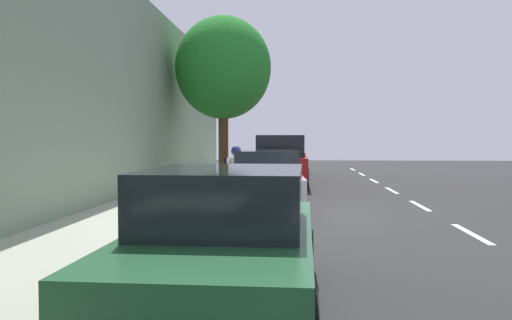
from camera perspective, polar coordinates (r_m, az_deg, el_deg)
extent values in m
plane|color=#292929|center=(12.87, 5.07, -5.83)|extent=(62.92, 62.92, 0.00)
cube|color=#A7AA96|center=(13.30, -10.56, -5.29)|extent=(3.09, 39.32, 0.14)
cube|color=gray|center=(12.98, -3.58, -5.44)|extent=(0.16, 39.32, 0.14)
cube|color=white|center=(31.53, 10.45, -1.01)|extent=(0.14, 2.20, 0.01)
cube|color=white|center=(27.37, 11.39, -1.52)|extent=(0.14, 2.20, 0.01)
cube|color=white|center=(23.22, 12.66, -2.22)|extent=(0.14, 2.20, 0.01)
cube|color=white|center=(19.09, 14.50, -3.21)|extent=(0.14, 2.20, 0.01)
cube|color=white|center=(15.00, 17.34, -4.75)|extent=(0.14, 2.20, 0.01)
cube|color=white|center=(10.99, 22.32, -7.39)|extent=(0.14, 2.20, 0.01)
cube|color=white|center=(12.87, 2.95, -5.81)|extent=(0.12, 39.32, 0.01)
cube|color=gray|center=(13.82, -17.94, 8.08)|extent=(0.50, 39.32, 6.47)
cube|color=slate|center=(26.21, 2.94, 0.05)|extent=(2.00, 4.74, 0.90)
cube|color=black|center=(26.19, 2.95, 1.87)|extent=(1.74, 3.14, 0.76)
cylinder|color=black|center=(24.84, 0.77, -0.99)|extent=(0.24, 0.76, 0.76)
cylinder|color=black|center=(24.75, 4.81, -1.01)|extent=(0.24, 0.76, 0.76)
cylinder|color=black|center=(27.74, 1.28, -0.64)|extent=(0.24, 0.76, 0.76)
cylinder|color=black|center=(27.66, 4.89, -0.66)|extent=(0.24, 0.76, 0.76)
cube|color=maroon|center=(20.27, 2.75, -0.70)|extent=(1.97, 5.31, 0.80)
cube|color=black|center=(19.31, 2.69, 1.52)|extent=(1.73, 1.50, 0.80)
cube|color=maroon|center=(21.44, 2.83, 0.69)|extent=(1.87, 2.66, 0.12)
cylinder|color=black|center=(18.70, -0.14, -2.03)|extent=(0.22, 0.80, 0.80)
cylinder|color=black|center=(18.65, 5.40, -2.06)|extent=(0.22, 0.80, 0.80)
cylinder|color=black|center=(21.96, 0.50, -1.38)|extent=(0.22, 0.80, 0.80)
cylinder|color=black|center=(21.92, 5.21, -1.40)|extent=(0.22, 0.80, 0.80)
cube|color=white|center=(13.58, 1.17, -2.84)|extent=(1.99, 4.49, 0.64)
cube|color=black|center=(13.54, 1.17, -0.23)|extent=(1.66, 2.18, 0.60)
cylinder|color=black|center=(12.28, -2.65, -4.66)|extent=(0.25, 0.67, 0.66)
cylinder|color=black|center=(12.28, 4.94, -4.67)|extent=(0.25, 0.67, 0.66)
cylinder|color=black|center=(14.99, -1.92, -3.39)|extent=(0.25, 0.67, 0.66)
cylinder|color=black|center=(14.99, 4.28, -3.40)|extent=(0.25, 0.67, 0.66)
cube|color=#1E512D|center=(5.57, -3.23, -10.40)|extent=(1.84, 4.43, 0.64)
cube|color=black|center=(5.47, -3.25, -4.06)|extent=(1.59, 2.13, 0.60)
cylinder|color=black|center=(7.09, -8.11, -9.88)|extent=(0.23, 0.66, 0.66)
cylinder|color=black|center=(6.90, 5.28, -10.21)|extent=(0.23, 0.66, 0.66)
torus|color=black|center=(12.57, 0.37, -4.31)|extent=(0.65, 0.43, 0.74)
torus|color=black|center=(13.21, -3.29, -4.00)|extent=(0.65, 0.43, 0.74)
cylinder|color=#1926A5|center=(12.80, -1.05, -3.78)|extent=(0.57, 0.37, 0.55)
cylinder|color=#1926A5|center=(13.02, -2.32, -3.72)|extent=(0.14, 0.10, 0.51)
cylinder|color=#1926A5|center=(12.80, -1.23, -2.65)|extent=(0.64, 0.42, 0.05)
cylinder|color=#1926A5|center=(13.11, -2.72, -4.41)|extent=(0.32, 0.22, 0.20)
cylinder|color=#1926A5|center=(13.12, -2.90, -3.31)|extent=(0.24, 0.17, 0.35)
cylinder|color=#1926A5|center=(12.58, 0.23, -3.51)|extent=(0.12, 0.09, 0.36)
cube|color=black|center=(13.03, -2.50, -2.43)|extent=(0.26, 0.21, 0.05)
cylinder|color=black|center=(12.58, 0.08, -2.43)|extent=(0.27, 0.40, 0.03)
cylinder|color=#C6B284|center=(13.28, -2.47, -3.83)|extent=(0.15, 0.15, 0.80)
cylinder|color=#C6B284|center=(13.42, -1.86, -3.77)|extent=(0.15, 0.15, 0.80)
cube|color=white|center=(13.29, -2.17, -0.87)|extent=(0.42, 0.44, 0.57)
cylinder|color=white|center=(13.11, -2.98, -1.05)|extent=(0.10, 0.10, 0.54)
cylinder|color=white|center=(13.48, -1.38, -0.95)|extent=(0.10, 0.10, 0.54)
sphere|color=#997562|center=(13.28, -2.17, 0.83)|extent=(0.22, 0.22, 0.22)
sphere|color=navy|center=(13.27, -2.17, 1.00)|extent=(0.25, 0.25, 0.25)
cube|color=black|center=(13.43, -2.77, -0.75)|extent=(0.33, 0.35, 0.44)
cylinder|color=#523A21|center=(20.83, -3.55, 2.44)|extent=(0.39, 0.39, 3.44)
ellipsoid|color=#207725|center=(21.02, -3.57, 9.97)|extent=(3.76, 3.76, 4.04)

